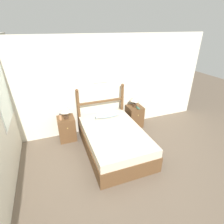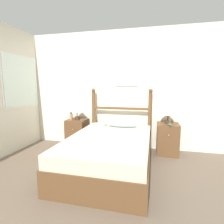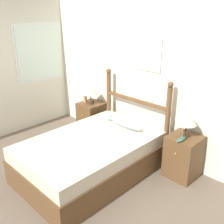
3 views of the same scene
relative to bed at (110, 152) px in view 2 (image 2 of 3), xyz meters
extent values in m
plane|color=brown|center=(-0.02, -0.59, -0.27)|extent=(16.00, 16.00, 0.00)
cube|color=beige|center=(-0.02, 1.14, 1.00)|extent=(6.40, 0.06, 2.55)
cube|color=#ADB7B2|center=(0.10, 1.10, 1.34)|extent=(0.49, 0.02, 0.50)
cube|color=beige|center=(0.10, 1.09, 1.34)|extent=(0.43, 0.01, 0.44)
cube|color=white|center=(-2.11, 0.56, 1.19)|extent=(0.01, 1.03, 1.12)
cube|color=silver|center=(-2.10, 0.56, 1.19)|extent=(0.01, 0.95, 1.04)
cube|color=brown|center=(0.00, 0.00, -0.09)|extent=(1.31, 2.01, 0.36)
cube|color=beige|center=(0.00, 0.00, 0.18)|extent=(1.27, 1.97, 0.19)
cylinder|color=brown|center=(-0.62, 0.97, 0.35)|extent=(0.08, 0.08, 1.24)
sphere|color=brown|center=(-0.62, 0.97, 1.00)|extent=(0.09, 0.09, 0.09)
cylinder|color=brown|center=(0.62, 0.97, 0.35)|extent=(0.08, 0.08, 1.24)
sphere|color=brown|center=(0.62, 0.97, 1.00)|extent=(0.09, 0.09, 0.09)
cube|color=brown|center=(0.00, 0.97, 0.62)|extent=(1.23, 0.05, 0.05)
cube|color=brown|center=(-0.98, 0.87, 0.04)|extent=(0.42, 0.43, 0.62)
sphere|color=tan|center=(-0.98, 0.64, 0.18)|extent=(0.02, 0.02, 0.02)
cube|color=brown|center=(0.98, 0.87, 0.04)|extent=(0.42, 0.43, 0.62)
sphere|color=tan|center=(0.98, 0.64, 0.18)|extent=(0.02, 0.02, 0.02)
cylinder|color=#422D1E|center=(-0.96, 0.84, 0.39)|extent=(0.11, 0.11, 0.07)
cylinder|color=#422D1E|center=(-0.96, 0.84, 0.48)|extent=(0.02, 0.02, 0.12)
cone|color=beige|center=(-0.96, 0.84, 0.62)|extent=(0.27, 0.27, 0.17)
cylinder|color=#422D1E|center=(0.97, 0.87, 0.39)|extent=(0.11, 0.11, 0.07)
cylinder|color=#422D1E|center=(0.97, 0.87, 0.48)|extent=(0.02, 0.02, 0.12)
cone|color=beige|center=(0.97, 0.87, 0.62)|extent=(0.27, 0.27, 0.17)
cylinder|color=tan|center=(-1.10, 0.82, 0.42)|extent=(0.07, 0.07, 0.13)
sphere|color=#333338|center=(-1.10, 0.82, 0.50)|extent=(0.05, 0.05, 0.05)
ellipsoid|color=#386651|center=(1.00, 0.73, 0.37)|extent=(0.07, 0.23, 0.04)
cylinder|color=#997F56|center=(1.00, 0.73, 0.48)|extent=(0.01, 0.01, 0.18)
ellipsoid|color=#8499A3|center=(0.09, 0.63, 0.33)|extent=(0.59, 0.12, 0.10)
cone|color=#8499A3|center=(-0.23, 0.63, 0.33)|extent=(0.07, 0.09, 0.09)
camera|label=1|loc=(-1.23, -3.16, 2.45)|focal=28.00mm
camera|label=2|loc=(0.67, -2.69, 1.09)|focal=28.00mm
camera|label=3|loc=(2.51, -2.14, 1.99)|focal=42.00mm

